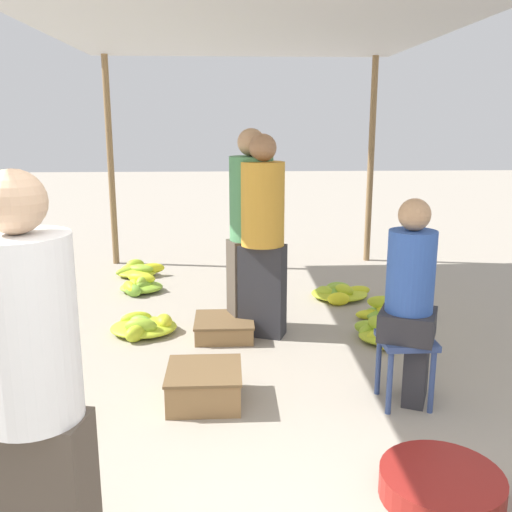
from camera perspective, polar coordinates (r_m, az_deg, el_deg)
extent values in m
cylinder|color=olive|center=(7.50, -14.34, 9.01)|extent=(0.08, 0.08, 2.61)
cylinder|color=olive|center=(7.58, 11.41, 9.20)|extent=(0.08, 0.08, 2.61)
cube|color=#B2B2B7|center=(4.49, -0.42, 23.72)|extent=(3.72, 6.25, 0.04)
cube|color=#4C4238|center=(2.49, -20.42, -22.70)|extent=(0.40, 0.27, 0.78)
cylinder|color=white|center=(2.15, -21.98, -6.80)|extent=(0.41, 0.41, 0.67)
sphere|color=tan|center=(2.05, -23.07, 5.01)|extent=(0.22, 0.22, 0.22)
cube|color=#384C84|center=(3.84, 14.81, -8.15)|extent=(0.34, 0.34, 0.04)
cylinder|color=#384C84|center=(3.77, 13.21, -12.26)|extent=(0.04, 0.04, 0.42)
cylinder|color=#384C84|center=(3.85, 17.18, -11.95)|extent=(0.04, 0.04, 0.42)
cylinder|color=#384C84|center=(4.01, 12.14, -10.61)|extent=(0.04, 0.04, 0.42)
cylinder|color=#384C84|center=(4.09, 15.88, -10.37)|extent=(0.04, 0.04, 0.42)
cube|color=#2D2D33|center=(3.98, 15.74, -10.68)|extent=(0.25, 0.34, 0.46)
cube|color=#2D2D33|center=(3.80, 14.91, -6.61)|extent=(0.45, 0.45, 0.18)
cylinder|color=#3359B2|center=(3.70, 15.23, -1.50)|extent=(0.40, 0.40, 0.52)
sphere|color=tan|center=(3.63, 15.57, 4.01)|extent=(0.20, 0.20, 0.20)
cylinder|color=maroon|center=(3.17, 18.04, -20.97)|extent=(0.61, 0.61, 0.13)
ellipsoid|color=#AECA2D|center=(7.14, -12.18, -1.21)|extent=(0.33, 0.25, 0.12)
ellipsoid|color=#A9C82E|center=(7.16, -11.98, -0.90)|extent=(0.26, 0.21, 0.15)
ellipsoid|color=#93BF32|center=(6.94, -11.40, -1.23)|extent=(0.34, 0.24, 0.10)
ellipsoid|color=yellow|center=(6.95, -10.40, -1.22)|extent=(0.33, 0.18, 0.12)
ellipsoid|color=#9FC430|center=(6.98, -12.60, -1.50)|extent=(0.34, 0.27, 0.11)
ellipsoid|color=#BFD12A|center=(6.99, -11.84, -1.58)|extent=(0.48, 0.42, 0.10)
ellipsoid|color=#BDD02A|center=(5.27, -11.90, -6.17)|extent=(0.30, 0.19, 0.13)
ellipsoid|color=#96C031|center=(5.00, -11.44, -6.89)|extent=(0.28, 0.14, 0.14)
ellipsoid|color=#CBD528|center=(5.12, -9.20, -6.51)|extent=(0.17, 0.22, 0.13)
ellipsoid|color=#B9CE2B|center=(4.96, -11.96, -7.60)|extent=(0.22, 0.24, 0.14)
ellipsoid|color=#7FB735|center=(5.12, -11.44, -6.50)|extent=(0.23, 0.17, 0.12)
ellipsoid|color=#B3CC2C|center=(5.15, -11.17, -7.00)|extent=(0.58, 0.51, 0.10)
ellipsoid|color=#B8CE2B|center=(6.37, -12.08, -2.70)|extent=(0.15, 0.28, 0.11)
ellipsoid|color=#84B934|center=(6.30, -11.08, -3.01)|extent=(0.25, 0.28, 0.14)
ellipsoid|color=#92BF32|center=(6.34, -11.14, -2.52)|extent=(0.22, 0.28, 0.15)
ellipsoid|color=yellow|center=(6.26, -12.54, -3.11)|extent=(0.23, 0.31, 0.14)
ellipsoid|color=yellow|center=(6.36, -11.38, -2.15)|extent=(0.35, 0.23, 0.12)
ellipsoid|color=#7AB536|center=(6.19, -12.17, -3.39)|extent=(0.24, 0.22, 0.13)
ellipsoid|color=#8CBC33|center=(6.35, -11.38, -3.08)|extent=(0.46, 0.40, 0.10)
ellipsoid|color=#73B237|center=(3.83, -23.49, -14.33)|extent=(0.23, 0.17, 0.11)
ellipsoid|color=yellow|center=(3.80, -19.59, -13.95)|extent=(0.18, 0.25, 0.10)
ellipsoid|color=yellow|center=(3.91, -21.53, -13.97)|extent=(0.25, 0.16, 0.11)
ellipsoid|color=#C9D528|center=(3.80, -20.17, -13.24)|extent=(0.13, 0.24, 0.11)
ellipsoid|color=#C0D12A|center=(3.85, -21.62, -14.12)|extent=(0.25, 0.17, 0.10)
ellipsoid|color=#BFD12A|center=(3.86, -21.55, -14.90)|extent=(0.60, 0.52, 0.10)
ellipsoid|color=#7BB536|center=(6.04, 7.95, -3.66)|extent=(0.22, 0.31, 0.13)
ellipsoid|color=yellow|center=(5.82, 8.26, -4.28)|extent=(0.23, 0.13, 0.14)
ellipsoid|color=#ABC92E|center=(6.00, 6.90, -3.67)|extent=(0.24, 0.25, 0.14)
ellipsoid|color=#8CBC33|center=(6.27, 8.21, -3.11)|extent=(0.28, 0.19, 0.11)
ellipsoid|color=#BBCF2B|center=(5.97, 8.79, -3.39)|extent=(0.24, 0.24, 0.12)
ellipsoid|color=#94C032|center=(6.05, 8.17, -3.29)|extent=(0.22, 0.18, 0.11)
ellipsoid|color=yellow|center=(6.12, 10.02, -3.46)|extent=(0.32, 0.17, 0.11)
ellipsoid|color=#BED02A|center=(6.07, 8.33, -3.74)|extent=(0.59, 0.51, 0.10)
ellipsoid|color=#A5C62F|center=(4.94, 12.60, -7.67)|extent=(0.23, 0.16, 0.14)
ellipsoid|color=yellow|center=(4.82, 12.79, -8.50)|extent=(0.18, 0.24, 0.10)
ellipsoid|color=#A4C62F|center=(4.95, 12.56, -6.65)|extent=(0.29, 0.26, 0.14)
ellipsoid|color=#9BC230|center=(4.98, 12.56, -7.17)|extent=(0.19, 0.24, 0.14)
ellipsoid|color=#9EC330|center=(5.05, 11.57, -7.24)|extent=(0.32, 0.25, 0.13)
ellipsoid|color=#C7D428|center=(4.90, 12.30, -7.92)|extent=(0.23, 0.11, 0.13)
ellipsoid|color=#99C131|center=(5.06, 11.58, -7.12)|extent=(0.34, 0.27, 0.14)
ellipsoid|color=#B9CE2B|center=(4.98, 12.72, -7.80)|extent=(0.44, 0.38, 0.10)
ellipsoid|color=#B9CE2B|center=(5.49, 12.78, -4.60)|extent=(0.35, 0.22, 0.13)
ellipsoid|color=yellow|center=(5.47, 12.58, -5.51)|extent=(0.14, 0.22, 0.11)
ellipsoid|color=yellow|center=(5.70, 13.85, -4.92)|extent=(0.29, 0.31, 0.14)
ellipsoid|color=yellow|center=(5.49, 11.50, -5.75)|extent=(0.31, 0.14, 0.09)
ellipsoid|color=#83B935|center=(5.52, 13.16, -5.68)|extent=(0.47, 0.41, 0.10)
cube|color=olive|center=(4.97, -3.20, -7.25)|extent=(0.49, 0.49, 0.14)
cube|color=brown|center=(4.94, -3.21, -6.37)|extent=(0.51, 0.51, 0.02)
cube|color=olive|center=(3.88, -5.19, -12.89)|extent=(0.47, 0.47, 0.21)
cube|color=brown|center=(3.83, -5.22, -11.33)|extent=(0.49, 0.49, 0.02)
cube|color=#2D2D33|center=(4.90, 0.64, -3.46)|extent=(0.43, 0.33, 0.80)
cylinder|color=gold|center=(4.74, 0.67, 5.21)|extent=(0.47, 0.47, 0.69)
sphere|color=#9E704C|center=(4.70, 0.68, 10.78)|extent=(0.23, 0.23, 0.23)
cube|color=#4C4238|center=(5.03, -0.46, -2.90)|extent=(0.44, 0.34, 0.82)
cylinder|color=#4C8C59|center=(4.87, -0.48, 5.76)|extent=(0.48, 0.48, 0.71)
sphere|color=tan|center=(4.83, -0.49, 11.31)|extent=(0.23, 0.23, 0.23)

